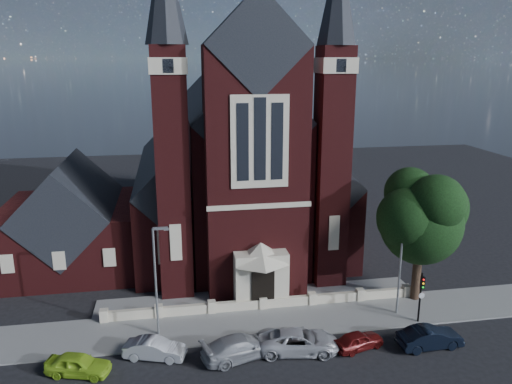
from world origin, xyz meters
TOP-DOWN VIEW (x-y plane):
  - ground at (0.00, 15.00)m, footprint 120.00×120.00m
  - pavement_strip at (0.00, 4.50)m, footprint 60.00×5.00m
  - forecourt_paving at (0.00, 8.50)m, footprint 26.00×3.00m
  - forecourt_wall at (0.00, 6.50)m, footprint 24.00×0.40m
  - church at (-0.00, 22.94)m, footprint 20.01×34.90m
  - parish_hall at (-16.00, 18.00)m, footprint 12.00×12.20m
  - street_tree at (12.60, 5.71)m, footprint 6.40×6.60m
  - street_lamp_left at (-7.91, 4.00)m, footprint 1.16×0.22m
  - street_lamp_right at (10.09, 4.00)m, footprint 1.16×0.22m
  - traffic_signal at (11.00, 2.43)m, footprint 0.28×0.42m
  - car_lime_van at (-12.81, 0.26)m, footprint 4.30×2.67m
  - car_silver_a at (-8.18, 1.23)m, footprint 4.25×2.48m
  - car_silver_b at (-2.61, 0.33)m, footprint 5.66×3.49m
  - car_white_suv at (1.29, 0.38)m, footprint 5.78×3.31m
  - car_dark_red at (5.36, 0.01)m, footprint 3.84×2.39m
  - car_navy at (10.19, -0.67)m, footprint 4.51×1.77m

SIDE VIEW (x-z plane):
  - ground at x=0.00m, z-range 0.00..0.00m
  - pavement_strip at x=0.00m, z-range -0.06..0.06m
  - forecourt_paving at x=0.00m, z-range -0.07..0.07m
  - forecourt_wall at x=0.00m, z-range -0.45..0.45m
  - car_dark_red at x=5.36m, z-range 0.00..1.22m
  - car_silver_a at x=-8.18m, z-range 0.00..1.33m
  - car_lime_van at x=-12.81m, z-range 0.00..1.37m
  - car_navy at x=10.19m, z-range 0.00..1.46m
  - car_white_suv at x=1.29m, z-range 0.00..1.52m
  - car_silver_b at x=-2.61m, z-range 0.00..1.53m
  - traffic_signal at x=11.00m, z-range 0.58..4.58m
  - parish_hall at x=-16.00m, z-range -1.11..9.13m
  - street_lamp_left at x=-7.91m, z-range 0.55..8.64m
  - street_lamp_right at x=10.09m, z-range 0.55..8.64m
  - street_tree at x=12.60m, z-range 1.61..12.31m
  - church at x=0.00m, z-range -6.41..22.79m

